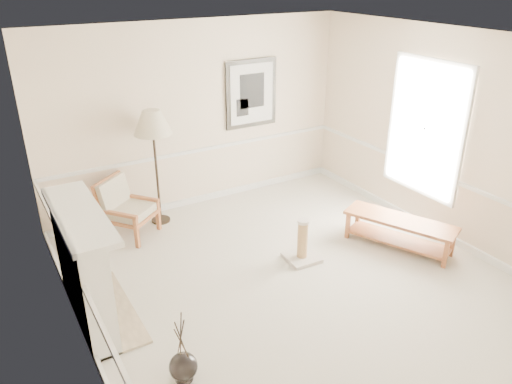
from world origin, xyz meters
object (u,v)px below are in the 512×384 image
floor_lamp (153,126)px  bench (399,228)px  floor_vase (183,367)px  armchair (123,205)px  scratching_post (302,247)px

floor_lamp → bench: size_ratio=1.12×
floor_vase → floor_lamp: size_ratio=0.46×
armchair → bench: size_ratio=0.60×
floor_vase → scratching_post: (2.19, 1.17, 0.04)m
floor_lamp → scratching_post: bearing=-58.5°
floor_lamp → bench: bearing=-43.0°
armchair → floor_lamp: bearing=-26.9°
floor_vase → bench: size_ratio=0.51×
floor_lamp → bench: 3.74m
scratching_post → bench: bearing=-16.4°
floor_lamp → floor_vase: bearing=-106.9°
floor_lamp → scratching_post: 2.71m
bench → scratching_post: (-1.35, 0.40, -0.10)m
floor_vase → scratching_post: floor_vase is taller
floor_vase → floor_lamp: floor_lamp is taller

